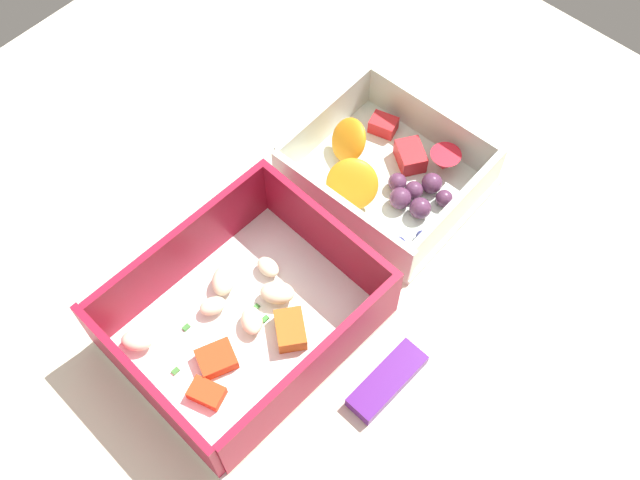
# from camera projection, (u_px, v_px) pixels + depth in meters

# --- Properties ---
(table_surface) EXTENTS (0.80, 0.80, 0.02)m
(table_surface) POSITION_uv_depth(u_px,v_px,m) (309.00, 267.00, 0.64)
(table_surface) COLOR beige
(table_surface) RESTS_ON ground
(pasta_container) EXTENTS (0.19, 0.16, 0.07)m
(pasta_container) POSITION_uv_depth(u_px,v_px,m) (244.00, 318.00, 0.58)
(pasta_container) COLOR white
(pasta_container) RESTS_ON table_surface
(fruit_bowl) EXTENTS (0.14, 0.15, 0.05)m
(fruit_bowl) POSITION_uv_depth(u_px,v_px,m) (387.00, 173.00, 0.65)
(fruit_bowl) COLOR silver
(fruit_bowl) RESTS_ON table_surface
(candy_bar) EXTENTS (0.07, 0.03, 0.01)m
(candy_bar) POSITION_uv_depth(u_px,v_px,m) (387.00, 381.00, 0.57)
(candy_bar) COLOR #51197A
(candy_bar) RESTS_ON table_surface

